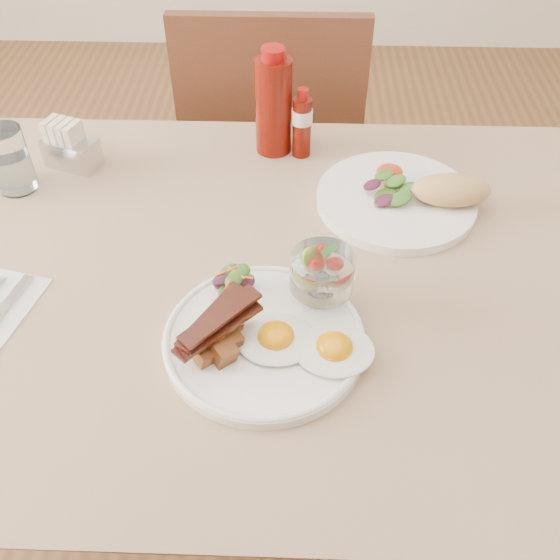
{
  "coord_description": "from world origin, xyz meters",
  "views": [
    {
      "loc": [
        0.06,
        -0.7,
        1.43
      ],
      "look_at": [
        0.04,
        -0.09,
        0.82
      ],
      "focal_mm": 40.0,
      "sensor_mm": 36.0,
      "label": 1
    }
  ],
  "objects_px": {
    "fruit_cup": "(322,272)",
    "sugar_caddy": "(69,147)",
    "table": "(256,308)",
    "water_glass": "(11,163)",
    "ketchup_bottle": "(273,105)",
    "chair_far": "(273,155)",
    "second_plate": "(409,196)",
    "main_plate": "(264,340)",
    "hot_sauce_bottle": "(302,124)"
  },
  "relations": [
    {
      "from": "main_plate",
      "to": "fruit_cup",
      "type": "xyz_separation_m",
      "value": [
        0.08,
        0.08,
        0.06
      ]
    },
    {
      "from": "hot_sauce_bottle",
      "to": "ketchup_bottle",
      "type": "bearing_deg",
      "value": 162.63
    },
    {
      "from": "main_plate",
      "to": "water_glass",
      "type": "relative_size",
      "value": 2.39
    },
    {
      "from": "ketchup_bottle",
      "to": "water_glass",
      "type": "height_order",
      "value": "ketchup_bottle"
    },
    {
      "from": "chair_far",
      "to": "fruit_cup",
      "type": "height_order",
      "value": "chair_far"
    },
    {
      "from": "fruit_cup",
      "to": "water_glass",
      "type": "relative_size",
      "value": 0.8
    },
    {
      "from": "chair_far",
      "to": "water_glass",
      "type": "height_order",
      "value": "chair_far"
    },
    {
      "from": "table",
      "to": "main_plate",
      "type": "relative_size",
      "value": 4.75
    },
    {
      "from": "fruit_cup",
      "to": "ketchup_bottle",
      "type": "relative_size",
      "value": 0.46
    },
    {
      "from": "main_plate",
      "to": "water_glass",
      "type": "bearing_deg",
      "value": 142.79
    },
    {
      "from": "sugar_caddy",
      "to": "table",
      "type": "bearing_deg",
      "value": -17.51
    },
    {
      "from": "sugar_caddy",
      "to": "water_glass",
      "type": "xyz_separation_m",
      "value": [
        -0.08,
        -0.07,
        0.01
      ]
    },
    {
      "from": "second_plate",
      "to": "water_glass",
      "type": "bearing_deg",
      "value": 177.67
    },
    {
      "from": "fruit_cup",
      "to": "sugar_caddy",
      "type": "relative_size",
      "value": 0.84
    },
    {
      "from": "second_plate",
      "to": "ketchup_bottle",
      "type": "relative_size",
      "value": 1.48
    },
    {
      "from": "table",
      "to": "water_glass",
      "type": "xyz_separation_m",
      "value": [
        -0.44,
        0.2,
        0.14
      ]
    },
    {
      "from": "chair_far",
      "to": "second_plate",
      "type": "bearing_deg",
      "value": -62.21
    },
    {
      "from": "table",
      "to": "fruit_cup",
      "type": "xyz_separation_m",
      "value": [
        0.1,
        -0.07,
        0.16
      ]
    },
    {
      "from": "table",
      "to": "chair_far",
      "type": "relative_size",
      "value": 1.43
    },
    {
      "from": "ketchup_bottle",
      "to": "water_glass",
      "type": "bearing_deg",
      "value": -162.92
    },
    {
      "from": "water_glass",
      "to": "hot_sauce_bottle",
      "type": "bearing_deg",
      "value": 13.62
    },
    {
      "from": "main_plate",
      "to": "sugar_caddy",
      "type": "xyz_separation_m",
      "value": [
        -0.38,
        0.42,
        0.03
      ]
    },
    {
      "from": "second_plate",
      "to": "ketchup_bottle",
      "type": "xyz_separation_m",
      "value": [
        -0.24,
        0.17,
        0.08
      ]
    },
    {
      "from": "chair_far",
      "to": "sugar_caddy",
      "type": "bearing_deg",
      "value": -132.82
    },
    {
      "from": "fruit_cup",
      "to": "second_plate",
      "type": "xyz_separation_m",
      "value": [
        0.16,
        0.25,
        -0.05
      ]
    },
    {
      "from": "table",
      "to": "main_plate",
      "type": "xyz_separation_m",
      "value": [
        0.02,
        -0.15,
        0.1
      ]
    },
    {
      "from": "chair_far",
      "to": "main_plate",
      "type": "bearing_deg",
      "value": -88.38
    },
    {
      "from": "hot_sauce_bottle",
      "to": "sugar_caddy",
      "type": "distance_m",
      "value": 0.43
    },
    {
      "from": "ketchup_bottle",
      "to": "chair_far",
      "type": "bearing_deg",
      "value": 93.03
    },
    {
      "from": "table",
      "to": "sugar_caddy",
      "type": "distance_m",
      "value": 0.47
    },
    {
      "from": "table",
      "to": "sugar_caddy",
      "type": "height_order",
      "value": "sugar_caddy"
    },
    {
      "from": "table",
      "to": "second_plate",
      "type": "xyz_separation_m",
      "value": [
        0.26,
        0.17,
        0.11
      ]
    },
    {
      "from": "hot_sauce_bottle",
      "to": "second_plate",
      "type": "bearing_deg",
      "value": -38.88
    },
    {
      "from": "table",
      "to": "hot_sauce_bottle",
      "type": "distance_m",
      "value": 0.37
    },
    {
      "from": "ketchup_bottle",
      "to": "sugar_caddy",
      "type": "distance_m",
      "value": 0.39
    },
    {
      "from": "hot_sauce_bottle",
      "to": "water_glass",
      "type": "distance_m",
      "value": 0.52
    },
    {
      "from": "hot_sauce_bottle",
      "to": "water_glass",
      "type": "height_order",
      "value": "hot_sauce_bottle"
    },
    {
      "from": "second_plate",
      "to": "ketchup_bottle",
      "type": "distance_m",
      "value": 0.3
    },
    {
      "from": "table",
      "to": "chair_far",
      "type": "distance_m",
      "value": 0.68
    },
    {
      "from": "hot_sauce_bottle",
      "to": "chair_far",
      "type": "bearing_deg",
      "value": 101.73
    },
    {
      "from": "chair_far",
      "to": "ketchup_bottle",
      "type": "distance_m",
      "value": 0.46
    },
    {
      "from": "chair_far",
      "to": "main_plate",
      "type": "relative_size",
      "value": 3.32
    },
    {
      "from": "ketchup_bottle",
      "to": "sugar_caddy",
      "type": "height_order",
      "value": "ketchup_bottle"
    },
    {
      "from": "ketchup_bottle",
      "to": "hot_sauce_bottle",
      "type": "xyz_separation_m",
      "value": [
        0.05,
        -0.02,
        -0.03
      ]
    },
    {
      "from": "second_plate",
      "to": "fruit_cup",
      "type": "bearing_deg",
      "value": -122.5
    },
    {
      "from": "table",
      "to": "second_plate",
      "type": "distance_m",
      "value": 0.33
    },
    {
      "from": "sugar_caddy",
      "to": "chair_far",
      "type": "bearing_deg",
      "value": 67.25
    },
    {
      "from": "table",
      "to": "water_glass",
      "type": "relative_size",
      "value": 11.35
    },
    {
      "from": "ketchup_bottle",
      "to": "fruit_cup",
      "type": "bearing_deg",
      "value": -78.44
    },
    {
      "from": "second_plate",
      "to": "hot_sauce_bottle",
      "type": "height_order",
      "value": "hot_sauce_bottle"
    }
  ]
}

